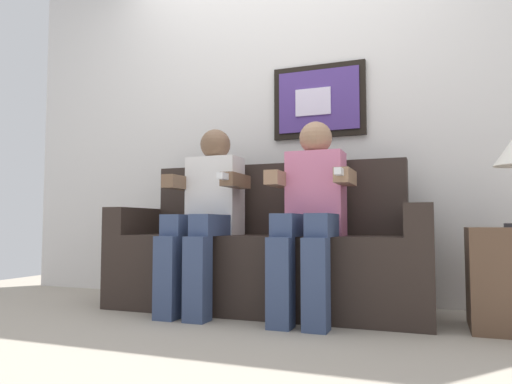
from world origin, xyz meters
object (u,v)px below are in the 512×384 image
side_table_right (512,279)px  person_on_right (311,208)px  person_on_left (206,209)px  couch (266,258)px

side_table_right → person_on_right: bearing=-176.4°
person_on_left → side_table_right: size_ratio=2.22×
person_on_right → couch: bearing=152.6°
person_on_left → side_table_right: 1.67m
person_on_left → side_table_right: person_on_left is taller
person_on_right → side_table_right: 1.05m
couch → person_on_right: bearing=-27.4°
couch → side_table_right: 1.31m
couch → person_on_left: size_ratio=1.72×
couch → side_table_right: size_ratio=3.82×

